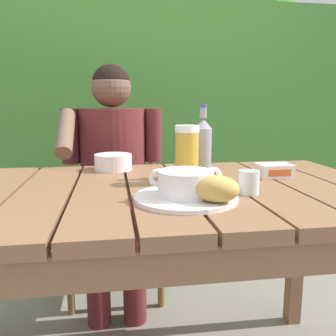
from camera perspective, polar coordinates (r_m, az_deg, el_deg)
The scene contains 13 objects.
dining_table at distance 1.14m, azimuth -2.09°, elevation -7.68°, with size 1.49×0.84×0.78m.
hedge_backdrop at distance 2.89m, azimuth -2.98°, elevation 14.55°, with size 3.71×0.94×2.77m.
chair_near_diner at distance 2.00m, azimuth -8.55°, elevation -5.64°, with size 0.49×0.43×0.96m.
person_eating at distance 1.76m, azimuth -8.80°, elevation -0.20°, with size 0.48×0.47×1.22m.
serving_plate at distance 0.97m, azimuth 2.82°, elevation -4.73°, with size 0.28×0.28×0.01m.
soup_bowl at distance 0.96m, azimuth 2.85°, elevation -2.31°, with size 0.20×0.15×0.08m.
bread_roll at distance 0.90m, azimuth 7.77°, elevation -3.30°, with size 0.14×0.13×0.07m.
beer_glass at distance 1.15m, azimuth 3.02°, elevation 2.19°, with size 0.08×0.08×0.19m.
beer_bottle at distance 1.23m, azimuth 5.55°, elevation 3.33°, with size 0.06×0.06×0.25m.
water_glass_small at distance 1.05m, azimuth 12.77°, elevation -2.24°, with size 0.06×0.06×0.07m.
butter_tub at distance 1.31m, azimuth 16.59°, elevation -0.39°, with size 0.12×0.09×0.05m.
table_knife at distance 1.08m, azimuth 8.41°, elevation -3.30°, with size 0.17×0.06×0.01m.
diner_bowl at distance 1.41m, azimuth -8.74°, elevation 0.95°, with size 0.14×0.14×0.06m.
Camera 1 is at (-0.13, -1.07, 1.03)m, focal length 38.19 mm.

